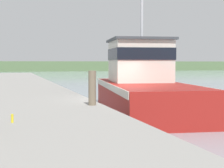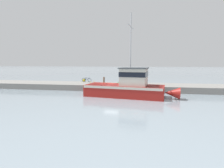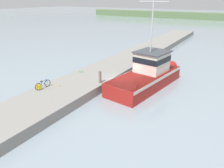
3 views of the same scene
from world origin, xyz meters
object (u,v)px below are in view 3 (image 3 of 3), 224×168
bicycle_touring (41,85)px  water_bottle_by_bike (59,86)px  water_bottle_on_curb (50,82)px  mooring_post (100,77)px  fishing_boat_main (148,74)px

bicycle_touring → water_bottle_by_bike: (1.06, 1.15, -0.23)m
bicycle_touring → water_bottle_on_curb: size_ratio=7.96×
mooring_post → fishing_boat_main: bearing=48.1°
fishing_boat_main → water_bottle_on_curb: size_ratio=53.56×
bicycle_touring → mooring_post: (3.85, 4.05, 0.28)m
fishing_boat_main → bicycle_touring: fishing_boat_main is taller
mooring_post → water_bottle_by_bike: bearing=-133.8°
bicycle_touring → water_bottle_by_bike: size_ratio=7.88×
water_bottle_on_curb → mooring_post: bearing=32.6°
fishing_boat_main → bicycle_touring: (-7.34, -7.95, -0.09)m
mooring_post → bicycle_touring: bearing=-133.5°
fishing_boat_main → mooring_post: 5.24m
water_bottle_by_bike → water_bottle_on_curb: water_bottle_by_bike is taller
fishing_boat_main → bicycle_touring: bearing=-124.5°
bicycle_touring → mooring_post: 5.60m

